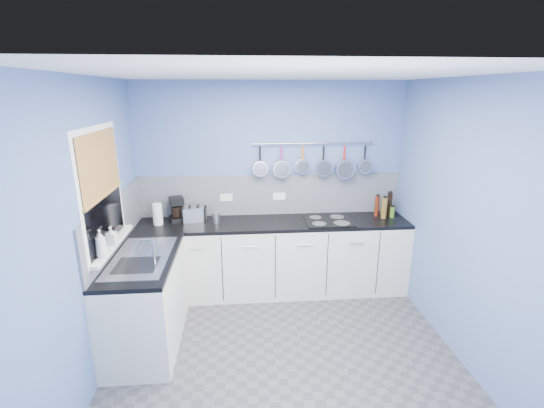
{
  "coord_description": "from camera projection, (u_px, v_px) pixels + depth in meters",
  "views": [
    {
      "loc": [
        -0.36,
        -3.0,
        2.37
      ],
      "look_at": [
        -0.05,
        0.75,
        1.25
      ],
      "focal_mm": 25.02,
      "sensor_mm": 36.0,
      "label": 1
    }
  ],
  "objects": [
    {
      "name": "condiment_1",
      "position": [
        383.0,
        211.0,
        4.69
      ],
      "size": [
        0.06,
        0.06,
        0.1
      ],
      "primitive_type": "cylinder",
      "color": "brown",
      "rests_on": "worktop_back"
    },
    {
      "name": "toaster",
      "position": [
        194.0,
        214.0,
        4.47
      ],
      "size": [
        0.29,
        0.2,
        0.17
      ],
      "primitive_type": "cube",
      "rotation": [
        0.0,
        0.0,
        0.2
      ],
      "color": "silver",
      "rests_on": "worktop_back"
    },
    {
      "name": "window_sill",
      "position": [
        112.0,
        245.0,
        3.44
      ],
      "size": [
        0.1,
        0.98,
        0.03
      ],
      "primitive_type": "cube",
      "color": "white",
      "rests_on": "wall_left"
    },
    {
      "name": "window_glass",
      "position": [
        102.0,
        190.0,
        3.3
      ],
      "size": [
        0.01,
        0.9,
        1.0
      ],
      "primitive_type": "cube",
      "color": "black",
      "rests_on": "wall_left"
    },
    {
      "name": "paper_towel",
      "position": [
        158.0,
        214.0,
        4.33
      ],
      "size": [
        0.12,
        0.12,
        0.25
      ],
      "primitive_type": "cylinder",
      "rotation": [
        0.0,
        0.0,
        0.05
      ],
      "color": "white",
      "rests_on": "worktop_back"
    },
    {
      "name": "pan_5",
      "position": [
        365.0,
        158.0,
        4.59
      ],
      "size": [
        0.17,
        0.09,
        0.36
      ],
      "primitive_type": null,
      "color": "silver",
      "rests_on": "pot_rail"
    },
    {
      "name": "pan_4",
      "position": [
        344.0,
        160.0,
        4.57
      ],
      "size": [
        0.23,
        0.12,
        0.42
      ],
      "primitive_type": null,
      "color": "silver",
      "rests_on": "pot_rail"
    },
    {
      "name": "pan_3",
      "position": [
        323.0,
        160.0,
        4.55
      ],
      "size": [
        0.2,
        0.09,
        0.39
      ],
      "primitive_type": null,
      "color": "silver",
      "rests_on": "pot_rail"
    },
    {
      "name": "wall_right",
      "position": [
        466.0,
        224.0,
        3.35
      ],
      "size": [
        0.02,
        3.0,
        2.5
      ],
      "primitive_type": "cube",
      "color": "#4F69A6",
      "rests_on": "ground"
    },
    {
      "name": "mixer_tap",
      "position": [
        154.0,
        252.0,
        3.31
      ],
      "size": [
        0.12,
        0.08,
        0.26
      ],
      "primitive_type": null,
      "color": "silver",
      "rests_on": "worktop_left"
    },
    {
      "name": "backsplash_back",
      "position": [
        271.0,
        195.0,
        4.67
      ],
      "size": [
        3.2,
        0.02,
        0.5
      ],
      "primitive_type": "cube",
      "color": "gray",
      "rests_on": "wall_back"
    },
    {
      "name": "pot_rail",
      "position": [
        313.0,
        143.0,
        4.49
      ],
      "size": [
        1.45,
        0.02,
        0.02
      ],
      "primitive_type": "cylinder",
      "rotation": [
        0.0,
        1.57,
        0.0
      ],
      "color": "silver",
      "rests_on": "wall_back"
    },
    {
      "name": "canister",
      "position": [
        216.0,
        218.0,
        4.41
      ],
      "size": [
        0.1,
        0.1,
        0.12
      ],
      "primitive_type": "cylinder",
      "rotation": [
        0.0,
        0.0,
        0.27
      ],
      "color": "silver",
      "rests_on": "worktop_back"
    },
    {
      "name": "wall_back",
      "position": [
        271.0,
        186.0,
        4.66
      ],
      "size": [
        3.2,
        0.02,
        2.5
      ],
      "primitive_type": "cube",
      "color": "#4F69A6",
      "rests_on": "ground"
    },
    {
      "name": "pan_0",
      "position": [
        260.0,
        160.0,
        4.49
      ],
      "size": [
        0.18,
        0.1,
        0.37
      ],
      "primitive_type": null,
      "color": "silver",
      "rests_on": "pot_rail"
    },
    {
      "name": "hob",
      "position": [
        328.0,
        221.0,
        4.48
      ],
      "size": [
        0.55,
        0.48,
        0.01
      ],
      "primitive_type": "cube",
      "color": "black",
      "rests_on": "worktop_back"
    },
    {
      "name": "ceiling",
      "position": [
        287.0,
        72.0,
        2.86
      ],
      "size": [
        3.2,
        3.0,
        0.02
      ],
      "primitive_type": "cube",
      "color": "white",
      "rests_on": "ground"
    },
    {
      "name": "wall_left",
      "position": [
        89.0,
        235.0,
        3.09
      ],
      "size": [
        0.02,
        3.0,
        2.5
      ],
      "primitive_type": "cube",
      "color": "#4F69A6",
      "rests_on": "ground"
    },
    {
      "name": "floor",
      "position": [
        284.0,
        354.0,
        3.58
      ],
      "size": [
        3.2,
        3.0,
        0.02
      ],
      "primitive_type": "cube",
      "color": "#47474C",
      "rests_on": "ground"
    },
    {
      "name": "worktop_left",
      "position": [
        142.0,
        259.0,
        3.51
      ],
      "size": [
        0.6,
        1.2,
        0.04
      ],
      "primitive_type": "cube",
      "color": "black",
      "rests_on": "cabinet_run_left"
    },
    {
      "name": "coffee_maker",
      "position": [
        177.0,
        209.0,
        4.44
      ],
      "size": [
        0.21,
        0.22,
        0.29
      ],
      "primitive_type": null,
      "rotation": [
        0.0,
        0.0,
        0.33
      ],
      "color": "black",
      "rests_on": "worktop_back"
    },
    {
      "name": "soap_bottle_b",
      "position": [
        111.0,
        236.0,
        3.38
      ],
      "size": [
        0.08,
        0.08,
        0.17
      ],
      "primitive_type": "imported",
      "rotation": [
        0.0,
        0.0,
        -0.04
      ],
      "color": "white",
      "rests_on": "window_sill"
    },
    {
      "name": "pan_2",
      "position": [
        302.0,
        159.0,
        4.52
      ],
      "size": [
        0.17,
        0.06,
        0.36
      ],
      "primitive_type": null,
      "color": "silver",
      "rests_on": "pot_rail"
    },
    {
      "name": "condiment_4",
      "position": [
        384.0,
        208.0,
        4.55
      ],
      "size": [
        0.07,
        0.07,
        0.26
      ],
      "primitive_type": "cylinder",
      "color": "brown",
      "rests_on": "worktop_back"
    },
    {
      "name": "cabinet_run_back",
      "position": [
        273.0,
        258.0,
        4.6
      ],
      "size": [
        3.2,
        0.6,
        0.86
      ],
      "primitive_type": "cube",
      "color": "silver",
      "rests_on": "ground"
    },
    {
      "name": "pan_1",
      "position": [
        281.0,
        161.0,
        4.51
      ],
      "size": [
        0.21,
        0.09,
        0.4
      ],
      "primitive_type": null,
      "color": "silver",
      "rests_on": "pot_rail"
    },
    {
      "name": "bamboo_blind",
      "position": [
        100.0,
        164.0,
        3.23
      ],
      "size": [
        0.01,
        0.9,
        0.55
      ],
      "primitive_type": "cube",
      "color": "olive",
      "rests_on": "wall_left"
    },
    {
      "name": "wall_front",
      "position": [
        322.0,
        341.0,
        1.78
      ],
      "size": [
        3.2,
        0.02,
        2.5
      ],
      "primitive_type": "cube",
      "color": "#4F69A6",
      "rests_on": "ground"
    },
    {
      "name": "condiment_2",
      "position": [
        377.0,
        206.0,
        4.63
      ],
      "size": [
        0.05,
        0.05,
        0.26
      ],
      "primitive_type": "cylinder",
      "color": "#4C190C",
      "rests_on": "worktop_back"
    },
    {
      "name": "condiment_0",
      "position": [
        389.0,
        204.0,
        4.64
      ],
      "size": [
        0.06,
        0.06,
        0.29
      ],
      "primitive_type": "cylinder",
      "color": "black",
      "rests_on": "worktop_back"
    },
    {
      "name": "cabinet_run_left",
      "position": [
        146.0,
        302.0,
        3.64
      ],
      "size": [
        0.6,
        1.2,
        0.86
      ],
      "primitive_type": "cube",
      "color": "silver",
      "rests_on": "ground"
    },
    {
      "name": "condiment_3",
      "position": [
        392.0,
        212.0,
        4.59
      ],
      "size": [
        0.06,
        0.06,
        0.13
      ],
      "primitive_type": "cylinder",
      "color": "#3F721E",
      "rests_on": "worktop_back"
    },
    {
      "name": "backsplash_left",
      "position": [
        116.0,
        222.0,
        3.69
      ],
      "size": [
        0.02,
        1.8,
        0.5
      ],
      "primitive_type": "cube",
      "color": "gray",
      "rests_on": "wall_left"
    },
    {
      "name": "window_frame",
      "position": [
        102.0,
        190.0,
        3.29
      ],
      "size": [
        0.01,
        1.0,
        1.1
      ],
      "primitive_type": "cube",
      "color": "white",
      "rests_on": "wall_left"
    },
    {
      "name": "soap_bottle_a",
      "position": [
        101.0,
        244.0,
        3.12
      ],
      "size": [
        0.12,
        0.12,
        0.24
      ],
      "primitive_type": "imported",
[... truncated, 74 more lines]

